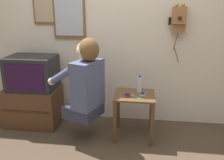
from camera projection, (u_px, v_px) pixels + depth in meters
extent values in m
cube|color=silver|center=(111.00, 28.00, 3.07)|extent=(6.80, 0.05, 2.55)
cube|color=brown|center=(135.00, 95.00, 2.81)|extent=(0.47, 0.43, 0.02)
cube|color=#523822|center=(115.00, 122.00, 2.74)|extent=(0.04, 0.04, 0.53)
cube|color=#523822|center=(152.00, 125.00, 2.69)|extent=(0.04, 0.04, 0.53)
cube|color=#523822|center=(118.00, 109.00, 3.10)|extent=(0.04, 0.04, 0.53)
cube|color=#523822|center=(151.00, 110.00, 3.04)|extent=(0.04, 0.04, 0.53)
cube|color=#2D3347|center=(84.00, 110.00, 2.81)|extent=(0.47, 0.48, 0.14)
cube|color=#4C567A|center=(88.00, 84.00, 2.68)|extent=(0.35, 0.45, 0.54)
sphere|color=beige|center=(87.00, 51.00, 2.56)|extent=(0.22, 0.22, 0.22)
ellipsoid|color=brown|center=(89.00, 50.00, 2.54)|extent=(0.29, 0.30, 0.26)
cylinder|color=#4C567A|center=(60.00, 76.00, 2.61)|extent=(0.32, 0.18, 0.23)
cylinder|color=#4C567A|center=(78.00, 69.00, 2.90)|extent=(0.32, 0.18, 0.23)
sphere|color=beige|center=(52.00, 81.00, 2.70)|extent=(0.09, 0.09, 0.09)
sphere|color=beige|center=(70.00, 74.00, 2.98)|extent=(0.09, 0.09, 0.09)
cube|color=#51331E|center=(34.00, 106.00, 3.19)|extent=(0.70, 0.45, 0.51)
cube|color=#392315|center=(25.00, 112.00, 2.97)|extent=(0.63, 0.01, 0.02)
cube|color=#232326|center=(32.00, 73.00, 3.06)|extent=(0.60, 0.43, 0.43)
cube|color=#280F33|center=(24.00, 78.00, 2.85)|extent=(0.49, 0.01, 0.33)
cube|color=#9E6B3D|center=(179.00, 20.00, 2.86)|extent=(0.16, 0.11, 0.31)
cube|color=#9E6B3D|center=(179.00, 24.00, 2.79)|extent=(0.14, 0.07, 0.03)
sphere|color=#B79338|center=(177.00, 5.00, 2.80)|extent=(0.05, 0.05, 0.05)
sphere|color=#B79338|center=(183.00, 5.00, 2.79)|extent=(0.05, 0.05, 0.05)
cone|color=black|center=(180.00, 18.00, 2.75)|extent=(0.04, 0.05, 0.04)
cylinder|color=black|center=(170.00, 21.00, 2.87)|extent=(0.03, 0.03, 0.09)
cylinder|color=black|center=(176.00, 41.00, 2.92)|extent=(0.04, 0.04, 0.22)
cylinder|color=black|center=(177.00, 55.00, 2.98)|extent=(0.07, 0.06, 0.19)
cube|color=brown|center=(45.00, 8.00, 3.06)|extent=(0.30, 0.02, 0.41)
cube|color=tan|center=(44.00, 8.00, 3.05)|extent=(0.26, 0.01, 0.35)
cube|color=brown|center=(69.00, 7.00, 3.02)|extent=(0.42, 0.03, 0.79)
cube|color=#B2BCC6|center=(68.00, 7.00, 3.00)|extent=(0.37, 0.01, 0.71)
cube|color=maroon|center=(127.00, 95.00, 2.76)|extent=(0.07, 0.13, 0.01)
cube|color=black|center=(127.00, 95.00, 2.76)|extent=(0.06, 0.10, 0.00)
cube|color=silver|center=(143.00, 94.00, 2.81)|extent=(0.07, 0.13, 0.01)
cube|color=black|center=(143.00, 93.00, 2.81)|extent=(0.06, 0.10, 0.00)
cylinder|color=silver|center=(139.00, 85.00, 2.86)|extent=(0.06, 0.06, 0.18)
cylinder|color=#2D4C8C|center=(140.00, 77.00, 2.83)|extent=(0.03, 0.03, 0.02)
cylinder|color=#4CBF66|center=(137.00, 98.00, 2.69)|extent=(0.13, 0.11, 0.01)
cube|color=white|center=(133.00, 95.00, 2.73)|extent=(0.03, 0.03, 0.01)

